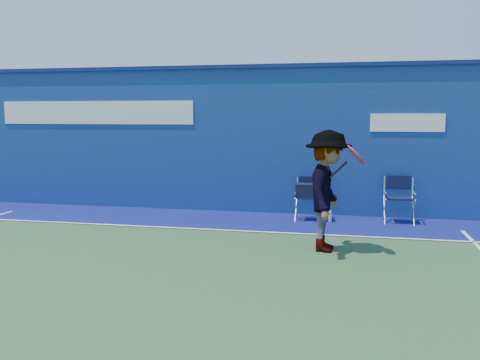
% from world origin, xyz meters
% --- Properties ---
extents(ground, '(80.00, 80.00, 0.00)m').
position_xyz_m(ground, '(0.00, 0.00, 0.00)').
color(ground, '#2C532F').
rests_on(ground, ground).
extents(stadium_wall, '(24.00, 0.50, 3.08)m').
position_xyz_m(stadium_wall, '(-0.00, 5.20, 1.55)').
color(stadium_wall, navy).
rests_on(stadium_wall, ground).
extents(out_of_bounds_strip, '(24.00, 1.80, 0.01)m').
position_xyz_m(out_of_bounds_strip, '(0.00, 4.10, 0.00)').
color(out_of_bounds_strip, navy).
rests_on(out_of_bounds_strip, ground).
extents(court_lines, '(24.00, 12.00, 0.01)m').
position_xyz_m(court_lines, '(0.00, 0.60, 0.01)').
color(court_lines, white).
rests_on(court_lines, out_of_bounds_strip).
extents(directors_chair_left, '(0.50, 0.46, 0.85)m').
position_xyz_m(directors_chair_left, '(1.76, 4.41, 0.36)').
color(directors_chair_left, silver).
rests_on(directors_chair_left, ground).
extents(directors_chair_right, '(0.53, 0.47, 0.88)m').
position_xyz_m(directors_chair_right, '(3.46, 4.54, 0.28)').
color(directors_chair_right, silver).
rests_on(directors_chair_right, ground).
extents(water_bottle, '(0.07, 0.07, 0.23)m').
position_xyz_m(water_bottle, '(2.17, 4.32, 0.11)').
color(water_bottle, silver).
rests_on(water_bottle, ground).
extents(tennis_player, '(0.96, 1.24, 1.83)m').
position_xyz_m(tennis_player, '(2.18, 2.25, 0.92)').
color(tennis_player, '#EA4738').
rests_on(tennis_player, ground).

